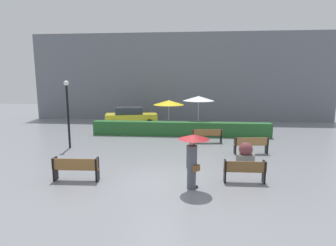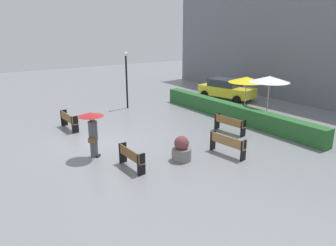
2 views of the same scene
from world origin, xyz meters
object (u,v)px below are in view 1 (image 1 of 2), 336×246
Objects in this scene: bench_back_row at (207,135)px; pedestrian_with_umbrella at (193,152)px; patio_umbrella_white at (199,98)px; bench_near_left at (76,167)px; planter_pot at (245,156)px; lamp_post at (68,107)px; patio_umbrella_yellow at (169,103)px; parked_car at (131,116)px; bench_far_right at (251,144)px; bench_near_right at (245,170)px.

pedestrian_with_umbrella is (-0.88, -7.17, 0.84)m from bench_back_row.
bench_near_left is at bearing -115.23° from patio_umbrella_white.
planter_pot is 0.28× the size of lamp_post.
parked_car is (-3.32, 1.50, -1.29)m from patio_umbrella_yellow.
bench_far_right reaches higher than bench_back_row.
bench_near_right is at bearing -104.91° from bench_far_right.
bench_near_right is 13.98m from parked_car.
planter_pot is at bearing 20.33° from bench_near_left.
bench_far_right is 0.96× the size of bench_back_row.
bench_far_right is 0.91× the size of pedestrian_with_umbrella.
patio_umbrella_white is at bearing 98.88° from bench_near_right.
bench_near_left is at bearing -176.47° from bench_near_right.
bench_back_row is 8.25m from parked_car.
bench_far_right is at bearing -46.39° from bench_back_row.
patio_umbrella_white is 6.16m from parked_car.
bench_back_row is 0.50× the size of lamp_post.
pedestrian_with_umbrella is (-1.97, -0.75, 0.84)m from bench_near_right.
bench_near_right is at bearing -81.12° from patio_umbrella_white.
bench_back_row reaches higher than bench_near_right.
bench_far_right is 1.15× the size of bench_near_right.
pedestrian_with_umbrella reaches higher than planter_pot.
bench_near_left is at bearing -149.07° from bench_far_right.
patio_umbrella_white is (4.89, 10.37, 1.93)m from bench_near_left.
pedestrian_with_umbrella reaches higher than bench_near_left.
planter_pot is at bearing -70.34° from bench_back_row.
lamp_post is at bearing -143.44° from patio_umbrella_white.
lamp_post is at bearing 166.04° from planter_pot.
patio_umbrella_white is at bearing 97.56° from bench_back_row.
planter_pot is 0.24× the size of parked_car.
planter_pot is at bearing -75.69° from patio_umbrella_white.
patio_umbrella_white is (2.25, -0.55, 0.36)m from patio_umbrella_yellow.
pedestrian_with_umbrella is 10.79m from patio_umbrella_white.
patio_umbrella_white is at bearing 87.82° from pedestrian_with_umbrella.
patio_umbrella_yellow is 2.34m from patio_umbrella_white.
pedestrian_with_umbrella is (4.48, -0.36, 0.81)m from bench_near_left.
patio_umbrella_white is at bearing -20.24° from parked_car.
bench_far_right is at bearing -2.08° from lamp_post.
patio_umbrella_yellow is (-4.90, 6.40, 1.57)m from bench_far_right.
bench_near_left is 0.40× the size of parked_car.
bench_back_row is 0.94× the size of pedestrian_with_umbrella.
parked_car reaches higher than bench_near_right.
lamp_post is at bearing 143.14° from pedestrian_with_umbrella.
lamp_post reaches higher than bench_near_left.
patio_umbrella_white is at bearing -13.79° from patio_umbrella_yellow.
bench_back_row is (-2.18, 2.29, -0.02)m from bench_far_right.
lamp_post is (-6.99, 5.24, 0.99)m from pedestrian_with_umbrella.
bench_back_row is at bearing -42.91° from parked_car.
parked_car reaches higher than bench_near_left.
patio_umbrella_white is at bearing 104.31° from planter_pot.
patio_umbrella_yellow reaches higher than bench_near_right.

